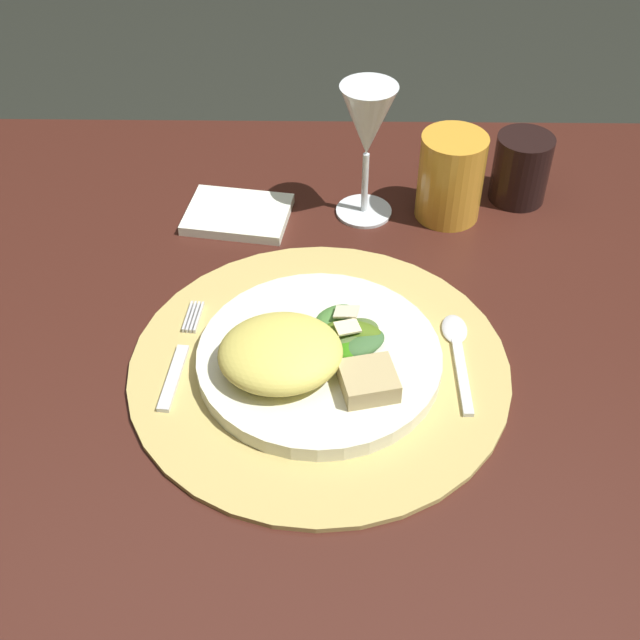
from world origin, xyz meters
The scene contains 12 objects.
dining_table centered at (0.00, 0.00, 0.57)m, with size 1.43×0.88×0.74m.
placemat centered at (0.03, -0.05, 0.74)m, with size 0.38×0.38×0.01m, color tan.
dinner_plate centered at (0.03, -0.05, 0.75)m, with size 0.24×0.24×0.02m, color white.
pasta_serving centered at (-0.01, -0.07, 0.78)m, with size 0.12×0.11×0.04m, color #DFCD5C.
salad_greens centered at (0.06, -0.03, 0.77)m, with size 0.08×0.09×0.02m.
bread_piece centered at (0.07, -0.10, 0.77)m, with size 0.05×0.05×0.02m, color tan.
fork centered at (-0.11, -0.05, 0.75)m, with size 0.03×0.15×0.00m.
spoon centered at (0.17, -0.02, 0.75)m, with size 0.03×0.14×0.01m.
napkin centered at (-0.08, 0.20, 0.75)m, with size 0.12×0.09×0.01m, color white.
wine_glass centered at (0.08, 0.22, 0.86)m, with size 0.07×0.07×0.17m.
amber_tumbler centered at (0.18, 0.22, 0.79)m, with size 0.08×0.08×0.11m, color gold.
dark_tumbler centered at (0.27, 0.25, 0.78)m, with size 0.07×0.07×0.09m, color black.
Camera 1 is at (0.04, -0.63, 1.34)m, focal length 46.45 mm.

